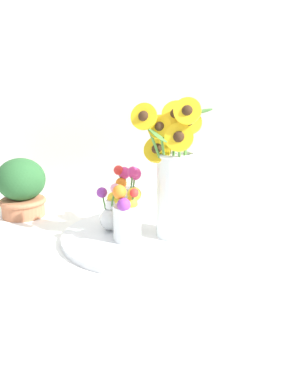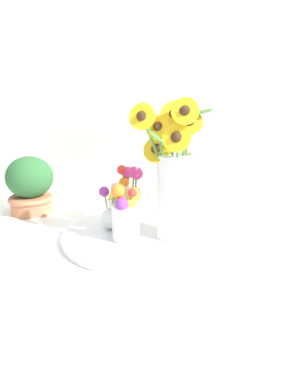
{
  "view_description": "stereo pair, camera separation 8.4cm",
  "coord_description": "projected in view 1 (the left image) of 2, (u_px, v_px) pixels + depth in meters",
  "views": [
    {
      "loc": [
        0.25,
        -0.9,
        0.42
      ],
      "look_at": [
        0.01,
        0.08,
        0.14
      ],
      "focal_mm": 35.0,
      "sensor_mm": 36.0,
      "label": 1
    },
    {
      "loc": [
        0.33,
        -0.88,
        0.42
      ],
      "look_at": [
        0.01,
        0.08,
        0.14
      ],
      "focal_mm": 35.0,
      "sensor_mm": 36.0,
      "label": 2
    }
  ],
  "objects": [
    {
      "name": "ground_plane",
      "position": [
        133.0,
        250.0,
        1.01
      ],
      "size": [
        6.0,
        6.0,
        0.0
      ],
      "primitive_type": "plane",
      "color": "white"
    },
    {
      "name": "wall_back",
      "position": [
        169.0,
        5.0,
        1.28
      ],
      "size": [
        3.6,
        0.06,
        1.4
      ],
      "color": "white",
      "rests_on": "ground_plane"
    },
    {
      "name": "serving_tray",
      "position": [
        144.0,
        236.0,
        1.08
      ],
      "size": [
        0.47,
        0.47,
        0.02
      ],
      "color": "silver",
      "rests_on": "ground_plane"
    },
    {
      "name": "mason_jar_sunflowers",
      "position": [
        175.0,
        182.0,
        1.03
      ],
      "size": [
        0.22,
        0.21,
        0.39
      ],
      "color": "silver",
      "rests_on": "serving_tray"
    },
    {
      "name": "vase_small_center",
      "position": [
        127.0,
        216.0,
        1.02
      ],
      "size": [
        0.08,
        0.11,
        0.16
      ],
      "color": "white",
      "rests_on": "serving_tray"
    },
    {
      "name": "vase_bulb_right",
      "position": [
        112.0,
        210.0,
        1.1
      ],
      "size": [
        0.09,
        0.08,
        0.15
      ],
      "color": "white",
      "rests_on": "serving_tray"
    },
    {
      "name": "vase_small_back",
      "position": [
        128.0,
        195.0,
        1.15
      ],
      "size": [
        0.1,
        0.11,
        0.19
      ],
      "color": "white",
      "rests_on": "serving_tray"
    },
    {
      "name": "potted_plant",
      "position": [
        22.0,
        188.0,
        1.26
      ],
      "size": [
        0.16,
        0.16,
        0.2
      ],
      "color": "#B7704C",
      "rests_on": "ground_plane"
    }
  ]
}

